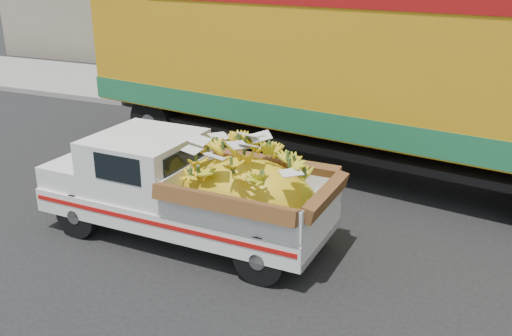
% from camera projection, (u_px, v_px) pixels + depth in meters
% --- Properties ---
extents(ground, '(100.00, 100.00, 0.00)m').
position_uv_depth(ground, '(279.00, 245.00, 8.30)').
color(ground, black).
rests_on(ground, ground).
extents(curb, '(60.00, 0.25, 0.15)m').
position_uv_depth(curb, '(375.00, 133.00, 13.28)').
color(curb, gray).
rests_on(curb, ground).
extents(sidewalk, '(60.00, 4.00, 0.14)m').
position_uv_depth(sidewalk, '(394.00, 112.00, 15.08)').
color(sidewalk, gray).
rests_on(sidewalk, ground).
extents(pickup_truck, '(4.31, 1.66, 1.50)m').
position_uv_depth(pickup_truck, '(204.00, 191.00, 8.11)').
color(pickup_truck, black).
rests_on(pickup_truck, ground).
extents(semi_trailer, '(12.07, 4.33, 3.80)m').
position_uv_depth(semi_trailer, '(371.00, 63.00, 10.34)').
color(semi_trailer, black).
rests_on(semi_trailer, ground).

